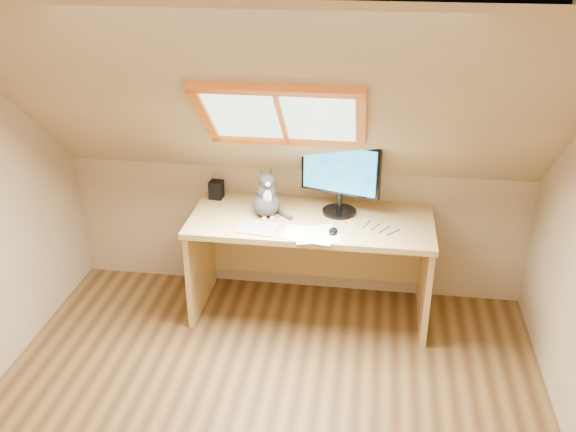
# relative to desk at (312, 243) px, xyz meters

# --- Properties ---
(room_shell) EXTENTS (3.52, 3.52, 2.41)m
(room_shell) POSITION_rel_desk_xyz_m (-0.16, -1.55, 0.88)
(room_shell) COLOR tan
(room_shell) RESTS_ON ground
(desk) EXTENTS (1.72, 0.75, 0.78)m
(desk) POSITION_rel_desk_xyz_m (0.00, 0.00, 0.00)
(desk) COLOR tan
(desk) RESTS_ON ground
(monitor) EXTENTS (0.56, 0.24, 0.53)m
(monitor) POSITION_rel_desk_xyz_m (0.19, 0.04, 0.54)
(monitor) COLOR black
(monitor) RESTS_ON desk
(cat) EXTENTS (0.26, 0.29, 0.37)m
(cat) POSITION_rel_desk_xyz_m (-0.32, -0.06, 0.36)
(cat) COLOR #3A3533
(cat) RESTS_ON desk
(desk_speaker) EXTENTS (0.10, 0.10, 0.14)m
(desk_speaker) POSITION_rel_desk_xyz_m (-0.75, 0.18, 0.30)
(desk_speaker) COLOR black
(desk_speaker) RESTS_ON desk
(graphics_tablet) EXTENTS (0.30, 0.23, 0.01)m
(graphics_tablet) POSITION_rel_desk_xyz_m (-0.35, -0.30, 0.24)
(graphics_tablet) COLOR #B2B2B7
(graphics_tablet) RESTS_ON desk
(mouse) EXTENTS (0.06, 0.11, 0.03)m
(mouse) POSITION_rel_desk_xyz_m (0.17, -0.29, 0.25)
(mouse) COLOR black
(mouse) RESTS_ON desk
(papers) EXTENTS (0.35, 0.30, 0.01)m
(papers) POSITION_rel_desk_xyz_m (-0.03, -0.33, 0.24)
(papers) COLOR white
(papers) RESTS_ON desk
(cables) EXTENTS (0.51, 0.26, 0.01)m
(cables) POSITION_rel_desk_xyz_m (0.39, -0.19, 0.24)
(cables) COLOR silver
(cables) RESTS_ON desk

